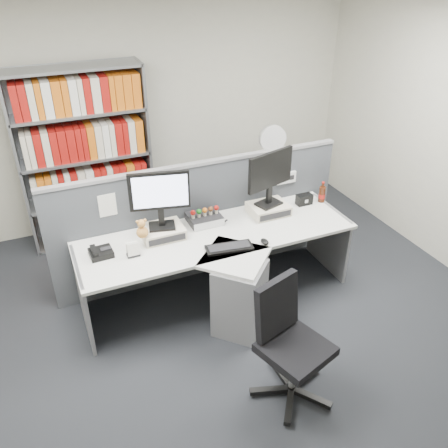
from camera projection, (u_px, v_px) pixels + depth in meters
name	position (u px, v px, depth m)	size (l,w,h in m)	color
ground	(253.00, 349.00, 4.10)	(5.50, 5.50, 0.00)	#272A2E
room_shell	(262.00, 159.00, 3.19)	(5.04, 5.54, 2.72)	beige
partition	(201.00, 219.00, 4.76)	(3.00, 0.08, 1.27)	#464A50
desk	(226.00, 270.00, 4.34)	(2.60, 1.20, 0.72)	silver
monitor_riser_left	(163.00, 232.00, 4.32)	(0.38, 0.31, 0.10)	beige
monitor_riser_right	(268.00, 209.00, 4.69)	(0.38, 0.31, 0.10)	beige
monitor_left	(160.00, 195.00, 4.13)	(0.53, 0.22, 0.55)	black
monitor_right	(270.00, 174.00, 4.50)	(0.53, 0.23, 0.55)	black
desktop_pc	(204.00, 219.00, 4.55)	(0.31, 0.28, 0.08)	black
figurines	(205.00, 211.00, 4.49)	(0.29, 0.05, 0.09)	beige
keyboard	(229.00, 247.00, 4.16)	(0.44, 0.22, 0.03)	black
mouse	(265.00, 242.00, 4.23)	(0.06, 0.10, 0.04)	black
desk_phone	(100.00, 253.00, 4.06)	(0.20, 0.19, 0.08)	black
desk_calendar	(133.00, 250.00, 4.05)	(0.11, 0.08, 0.13)	black
plush_toy	(142.00, 230.00, 4.10)	(0.11, 0.11, 0.18)	#C08540
speaker	(304.00, 199.00, 4.86)	(0.16, 0.09, 0.11)	black
cola_bottle	(322.00, 194.00, 4.89)	(0.07, 0.07, 0.23)	#3F190A
shelving_unit	(86.00, 161.00, 5.23)	(1.41, 0.40, 2.00)	gray
filing_cabinet	(269.00, 194.00, 5.91)	(0.45, 0.61, 0.70)	gray
desk_fan	(272.00, 142.00, 5.56)	(0.32, 0.19, 0.54)	white
office_chair	(288.00, 339.00, 3.49)	(0.64, 0.62, 0.96)	silver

